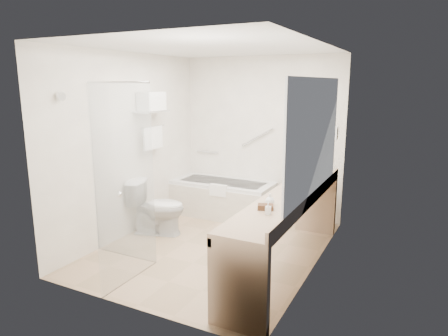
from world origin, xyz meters
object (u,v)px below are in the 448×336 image
at_px(vanity_counter, 287,216).
at_px(amenity_basket, 266,207).
at_px(bathtub, 223,198).
at_px(toilet, 157,207).
at_px(water_bottle_left, 301,182).

xyz_separation_m(vanity_counter, amenity_basket, (-0.07, -0.51, 0.24)).
distance_m(bathtub, amenity_basket, 2.47).
xyz_separation_m(toilet, water_bottle_left, (2.02, 0.12, 0.57)).
bearing_deg(vanity_counter, water_bottle_left, 83.54).
height_order(vanity_counter, water_bottle_left, water_bottle_left).
bearing_deg(vanity_counter, toilet, 172.94).
xyz_separation_m(amenity_basket, water_bottle_left, (0.11, 0.88, 0.08)).
bearing_deg(amenity_basket, bathtub, 127.42).
bearing_deg(amenity_basket, vanity_counter, 82.20).
height_order(toilet, amenity_basket, amenity_basket).
distance_m(toilet, amenity_basket, 2.11).
bearing_deg(water_bottle_left, bathtub, 146.77).
distance_m(vanity_counter, toilet, 2.01).
bearing_deg(bathtub, amenity_basket, -52.58).
height_order(vanity_counter, amenity_basket, vanity_counter).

